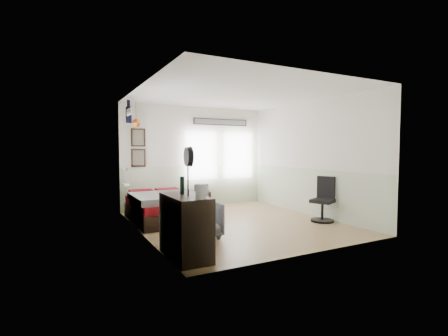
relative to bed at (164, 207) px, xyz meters
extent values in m
cube|color=tan|center=(1.29, -0.96, -0.30)|extent=(4.00, 4.50, 0.01)
cube|color=silver|center=(1.29, 1.29, 1.05)|extent=(4.00, 0.02, 2.70)
cube|color=silver|center=(1.29, -3.21, 1.05)|extent=(4.00, 0.02, 2.70)
cube|color=silver|center=(-0.71, -0.96, 1.05)|extent=(0.02, 4.50, 2.70)
cube|color=silver|center=(3.29, -0.96, 1.05)|extent=(0.02, 4.50, 2.70)
cube|color=white|center=(1.29, -0.96, 2.40)|extent=(4.00, 4.50, 0.02)
cube|color=beige|center=(1.29, 1.28, 0.25)|extent=(4.00, 0.01, 1.10)
cube|color=beige|center=(-0.70, -0.96, 0.25)|extent=(0.01, 4.50, 1.10)
cube|color=beige|center=(3.28, -0.96, 0.25)|extent=(0.01, 4.50, 1.10)
cube|color=silver|center=(-0.67, -0.41, 1.15)|extent=(0.03, 2.20, 1.35)
cube|color=silver|center=(1.44, 1.25, 1.10)|extent=(0.95, 0.03, 1.30)
cube|color=silver|center=(2.59, 1.25, 1.10)|extent=(0.95, 0.03, 1.30)
cube|color=black|center=(-0.26, 1.25, 1.05)|extent=(0.35, 0.03, 0.45)
cube|color=black|center=(-0.26, 1.25, 1.55)|extent=(0.35, 0.03, 0.45)
cube|color=#7F7259|center=(-0.26, 1.24, 1.05)|extent=(0.27, 0.01, 0.37)
cube|color=#7F7259|center=(-0.26, 1.24, 1.55)|extent=(0.27, 0.01, 0.37)
cube|color=black|center=(2.04, 1.25, 2.02)|extent=(1.65, 0.03, 0.18)
cube|color=gray|center=(2.04, 1.24, 2.02)|extent=(1.58, 0.01, 0.13)
cube|color=white|center=(-0.67, 0.19, 2.05)|extent=(0.02, 0.48, 0.14)
sphere|color=red|center=(-0.36, 0.99, 1.88)|extent=(0.20, 0.20, 0.20)
cube|color=black|center=(0.00, 0.01, -0.14)|extent=(1.34, 1.91, 0.30)
cube|color=maroon|center=(0.00, 0.01, 0.09)|extent=(1.30, 1.87, 0.17)
cube|color=#5D5A56|center=(0.00, -0.20, 0.25)|extent=(1.39, 1.36, 0.13)
cube|color=maroon|center=(-0.31, 0.77, 0.25)|extent=(0.52, 0.32, 0.13)
cube|color=maroon|center=(0.31, 0.77, 0.25)|extent=(0.52, 0.32, 0.13)
cube|color=black|center=(-0.45, -2.50, 0.15)|extent=(0.48, 1.00, 0.90)
imported|color=#5C5C5C|center=(0.12, -1.66, 0.02)|extent=(0.70, 0.72, 0.64)
cube|color=black|center=(1.32, 0.98, -0.07)|extent=(0.53, 0.46, 0.45)
cylinder|color=black|center=(2.99, -1.70, -0.27)|extent=(0.49, 0.49, 0.05)
cylinder|color=black|center=(2.99, -1.70, -0.06)|extent=(0.06, 0.06, 0.37)
cube|color=black|center=(2.99, -1.70, 0.15)|extent=(0.57, 0.57, 0.07)
cube|color=black|center=(3.16, -1.62, 0.43)|extent=(0.21, 0.38, 0.49)
cylinder|color=silver|center=(-0.38, -2.91, 0.70)|extent=(0.15, 0.15, 0.20)
cube|color=silver|center=(-0.29, -2.91, 0.71)|extent=(0.02, 0.02, 0.12)
cylinder|color=black|center=(-0.45, -2.39, 0.74)|extent=(0.07, 0.07, 0.26)
cylinder|color=black|center=(-0.43, -2.59, 0.87)|extent=(0.02, 0.02, 0.54)
cylinder|color=black|center=(-0.43, -2.59, 1.16)|extent=(0.08, 0.27, 0.27)
cylinder|color=black|center=(-0.40, -2.59, 1.16)|extent=(0.04, 0.29, 0.29)
cube|color=black|center=(1.32, 0.98, 0.25)|extent=(0.35, 0.27, 0.18)
camera|label=1|loc=(-2.08, -6.85, 1.26)|focal=26.00mm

